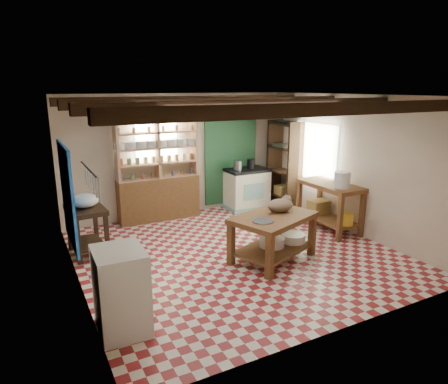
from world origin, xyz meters
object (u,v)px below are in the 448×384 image
work_table (273,238)px  stove (247,188)px  right_counter (329,207)px  prep_table (87,231)px  cat (280,205)px  white_cabinet (121,291)px

work_table → stove: stove is taller
work_table → right_counter: (1.77, 0.67, 0.09)m
work_table → prep_table: size_ratio=1.62×
work_table → cat: size_ratio=2.95×
stove → prep_table: size_ratio=1.15×
prep_table → white_cabinet: bearing=-94.6°
work_table → white_cabinet: (-2.63, -0.82, 0.12)m
stove → right_counter: 2.10m
work_table → cat: (0.22, 0.13, 0.48)m
work_table → stove: 2.88m
cat → white_cabinet: bearing=168.4°
right_counter → cat: size_ratio=2.90×
stove → cat: 2.70m
prep_table → right_counter: size_ratio=0.63×
work_table → prep_table: prep_table is taller
stove → right_counter: right_counter is taller
right_counter → cat: bearing=-160.7°
white_cabinet → right_counter: size_ratio=0.75×
stove → cat: bearing=-109.2°
cat → prep_table: bearing=122.3°
work_table → cat: bearing=11.3°
white_cabinet → cat: size_ratio=2.19×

